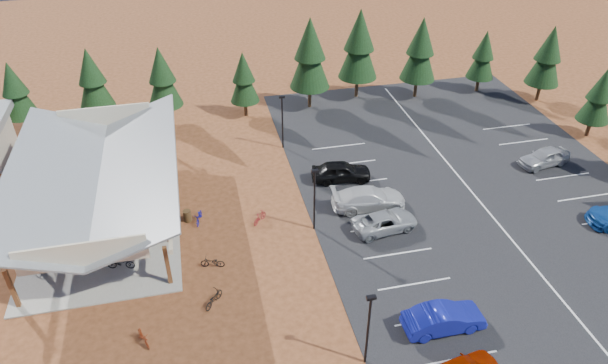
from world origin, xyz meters
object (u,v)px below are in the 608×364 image
Objects in this scene: bike_pavilion at (96,174)px; bike_3 at (97,178)px; bike_2 at (71,214)px; bike_16 at (212,262)px; lamp_post_0 at (368,325)px; bike_14 at (199,217)px; car_2 at (385,222)px; bike_12 at (214,299)px; bike_0 at (45,266)px; trash_bin_1 at (187,216)px; car_8 at (544,157)px; bike_4 at (121,263)px; bike_11 at (143,337)px; car_1 at (444,319)px; lamp_post_1 at (314,196)px; car_3 at (369,198)px; bike_6 at (139,195)px; car_4 at (341,171)px; bike_1 at (83,219)px; trash_bin_0 at (174,222)px; bike_7 at (130,159)px; lamp_post_2 at (282,118)px; bike_15 at (260,217)px; bike_5 at (153,227)px.

bike_pavilion is 5.64m from bike_3.
bike_2 is 12.44m from bike_16.
bike_14 is (-8.16, 14.69, -2.52)m from lamp_post_0.
car_2 is (20.01, -6.22, -3.11)m from bike_pavilion.
bike_14 is at bearing -48.71° from bike_12.
bike_0 is 1.08× the size of bike_12.
trash_bin_1 is 0.20× the size of car_8.
bike_11 is at bearing -153.84° from bike_4.
bike_14 is 0.35× the size of car_1.
lamp_post_1 reaches higher than bike_14.
lamp_post_1 is at bearing 112.37° from car_3.
trash_bin_1 is 6.30m from bike_4.
bike_4 is 0.38× the size of car_2.
lamp_post_1 reaches higher than bike_pavilion.
bike_6 is 0.38× the size of car_8.
bike_0 is 22.94m from car_4.
bike_1 reaches higher than bike_2.
bike_pavilion reaches higher than bike_4.
bike_2 is at bearing 163.73° from lamp_post_1.
bike_16 is at bearing -75.65° from trash_bin_1.
bike_1 is 22.13m from car_2.
lamp_post_1 is 10.59m from trash_bin_0.
car_1 is 1.08× the size of car_8.
bike_11 is 0.33× the size of car_1.
car_8 is at bearing 117.15° from bike_16.
bike_6 is at bearing -102.75° from car_8.
bike_7 is (-3.42, 9.44, 0.19)m from trash_bin_0.
bike_0 is (-9.38, -3.60, 0.14)m from trash_bin_1.
lamp_post_2 is 22.93m from car_8.
car_8 is at bearing -1.47° from bike_pavilion.
car_1 is at bearing -44.14° from trash_bin_1.
bike_pavilion is 20.20m from car_3.
lamp_post_0 reaches higher than bike_16.
bike_15 is at bearing 93.22° from car_3.
lamp_post_2 is 2.99× the size of bike_6.
trash_bin_0 is (-9.99, 14.42, -2.53)m from lamp_post_0.
lamp_post_2 reaches higher than bike_1.
bike_6 is at bearing 29.77° from bike_pavilion.
bike_4 is at bearing 119.35° from car_4.
bike_0 is 40.06m from car_8.
bike_pavilion reaches higher than bike_15.
car_4 reaches higher than car_2.
trash_bin_0 is 31.44m from car_8.
bike_12 reaches higher than trash_bin_1.
bike_15 reaches higher than bike_12.
bike_1 is 1.46m from bike_2.
bike_5 is at bearing -138.89° from lamp_post_2.
car_4 is (-1.51, 16.45, 0.03)m from car_1.
bike_12 is (2.18, -8.23, 0.00)m from trash_bin_0.
bike_16 is at bearing -90.97° from bike_0.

